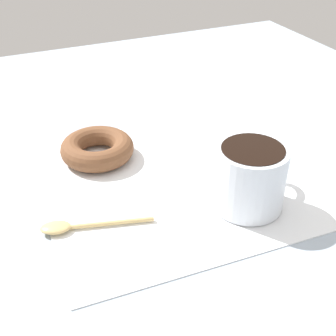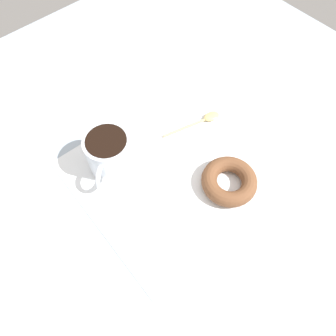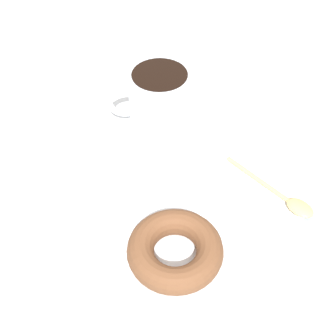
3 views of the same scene
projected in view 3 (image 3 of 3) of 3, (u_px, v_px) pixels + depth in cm
name	position (u px, v px, depth cm)	size (l,w,h in cm)	color
ground_plane	(179.00, 194.00, 60.55)	(120.00, 120.00, 2.00)	#99A8B7
napkin	(168.00, 179.00, 60.80)	(34.00, 34.00, 0.30)	white
coffee_cup	(159.00, 98.00, 65.32)	(9.36, 10.71, 8.26)	silver
donut	(175.00, 250.00, 51.43)	(10.72, 10.72, 3.03)	brown
spoon	(287.00, 199.00, 57.82)	(4.87, 13.40, 0.90)	#D8B772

